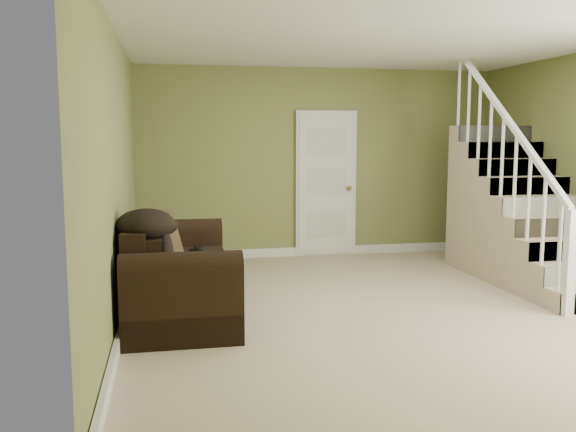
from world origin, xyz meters
name	(u,v)px	position (x,y,z in m)	size (l,w,h in m)	color
floor	(385,307)	(0.00, 0.00, 0.00)	(5.00, 5.50, 0.01)	tan
ceiling	(390,34)	(0.00, 0.00, 2.60)	(5.00, 5.50, 0.01)	white
wall_back	(318,163)	(0.00, 2.75, 1.30)	(5.00, 0.04, 2.60)	olive
wall_front	(575,205)	(0.00, -2.75, 1.30)	(5.00, 0.04, 2.60)	olive
wall_left	(117,178)	(-2.50, 0.00, 1.30)	(0.04, 5.50, 2.60)	olive
baseboard_back	(318,251)	(0.00, 2.72, 0.06)	(5.00, 0.04, 0.12)	white
baseboard_left	(125,315)	(-2.47, 0.00, 0.06)	(0.04, 5.50, 0.12)	white
door	(326,184)	(0.10, 2.71, 1.01)	(0.86, 0.12, 2.02)	white
staircase	(518,223)	(1.99, 0.97, 0.64)	(1.00, 2.51, 2.82)	tan
sofa	(175,277)	(-2.02, 0.24, 0.34)	(0.96, 2.23, 0.88)	black
side_table	(153,261)	(-2.25, 1.17, 0.31)	(0.51, 0.51, 0.82)	black
cat	(197,256)	(-1.82, 0.06, 0.56)	(0.25, 0.46, 0.22)	black
banana	(204,267)	(-1.77, -0.16, 0.50)	(0.05, 0.18, 0.05)	gold
throw_pillow	(170,232)	(-2.06, 0.90, 0.67)	(0.11, 0.43, 0.43)	#553522
throw_blanket	(146,224)	(-2.26, -0.24, 0.91)	(0.49, 0.65, 0.27)	black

